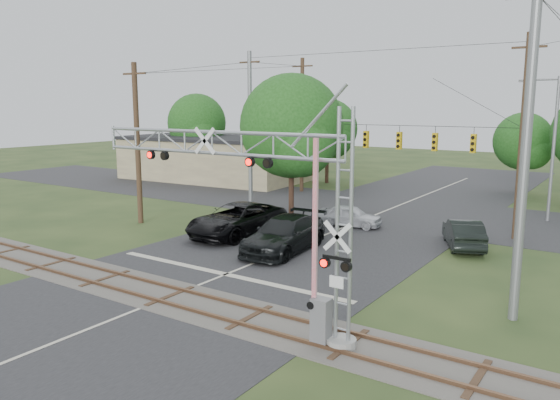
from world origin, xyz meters
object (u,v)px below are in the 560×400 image
Objects in this scene: traffic_signal_span at (379,135)px; commercial_building at (214,158)px; car_dark at (284,234)px; pickup_black at (237,220)px; sedan_silver at (350,216)px; streetlight at (551,141)px; crossing_gantry at (257,194)px.

traffic_signal_span reaches higher than commercial_building.
pickup_black is at bearing 156.64° from car_dark.
sedan_silver is 0.43× the size of streetlight.
commercial_building is at bearing 134.96° from pickup_black.
streetlight reaches higher than sedan_silver.
pickup_black reaches higher than sedan_silver.
crossing_gantry is 2.74× the size of sedan_silver.
sedan_silver is at bearing 83.55° from car_dark.
streetlight reaches higher than pickup_black.
car_dark reaches higher than sedan_silver.
crossing_gantry is 18.77m from traffic_signal_span.
commercial_building is at bearing 173.81° from streetlight.
car_dark is at bearing -45.86° from commercial_building.
traffic_signal_span is at bearing -145.25° from streetlight.
commercial_building is at bearing 52.64° from sedan_silver.
sedan_silver is at bearing 105.76° from crossing_gantry.
traffic_signal_span reaches higher than car_dark.
pickup_black is 1.08× the size of car_dark.
traffic_signal_span is 3.09× the size of car_dark.
streetlight reaches higher than car_dark.
pickup_black is at bearing -122.30° from traffic_signal_span.
streetlight is at bearing 34.75° from traffic_signal_span.
commercial_building is (-22.48, 9.84, -3.47)m from traffic_signal_span.
sedan_silver is (-0.76, -2.35, -4.99)m from traffic_signal_span.
traffic_signal_span is 11.24m from streetlight.
pickup_black is 1.69× the size of sedan_silver.
traffic_signal_span is 24.78m from commercial_building.
pickup_black is 7.37m from sedan_silver.
car_dark is 29.07m from commercial_building.
car_dark is 0.66× the size of streetlight.
crossing_gantry is at bearing -78.42° from traffic_signal_span.
sedan_silver is at bearing 54.14° from pickup_black.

